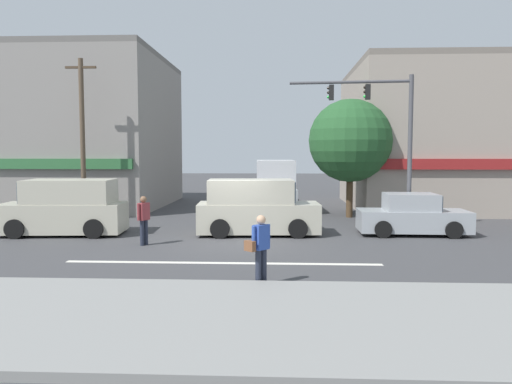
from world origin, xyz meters
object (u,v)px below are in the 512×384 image
object	(u,v)px
utility_pole_near_left	(83,137)
box_truck_crossing_center	(275,189)
pedestrian_mid_crossing	(144,217)
street_tree	(350,141)
traffic_light_mast	(385,126)
van_parked_curbside	(65,209)
pedestrian_foreground_with_bag	(260,246)
van_crossing_rightbound	(256,208)
sedan_waiting_far	(412,216)

from	to	relation	value
utility_pole_near_left	box_truck_crossing_center	world-z (taller)	utility_pole_near_left
box_truck_crossing_center	utility_pole_near_left	bearing A→B (deg)	-155.72
pedestrian_mid_crossing	street_tree	bearing A→B (deg)	44.43
traffic_light_mast	van_parked_curbside	size ratio (longest dim) A/B	1.31
pedestrian_foreground_with_bag	street_tree	bearing A→B (deg)	73.32
van_parked_curbside	pedestrian_mid_crossing	size ratio (longest dim) A/B	2.83
box_truck_crossing_center	van_parked_curbside	xyz separation A→B (m)	(-7.91, -7.75, -0.25)
traffic_light_mast	pedestrian_foreground_with_bag	size ratio (longest dim) A/B	3.71
street_tree	traffic_light_mast	world-z (taller)	traffic_light_mast
box_truck_crossing_center	pedestrian_foreground_with_bag	bearing A→B (deg)	-90.73
van_crossing_rightbound	pedestrian_mid_crossing	world-z (taller)	van_crossing_rightbound
street_tree	van_crossing_rightbound	bearing A→B (deg)	-128.57
street_tree	utility_pole_near_left	xyz separation A→B (m)	(-12.35, -1.96, 0.12)
street_tree	van_crossing_rightbound	xyz separation A→B (m)	(-4.29, -5.38, -2.70)
pedestrian_foreground_with_bag	pedestrian_mid_crossing	size ratio (longest dim) A/B	1.00
box_truck_crossing_center	van_parked_curbside	size ratio (longest dim) A/B	1.21
van_crossing_rightbound	street_tree	bearing A→B (deg)	51.43
traffic_light_mast	box_truck_crossing_center	bearing A→B (deg)	126.48
pedestrian_foreground_with_bag	pedestrian_mid_crossing	world-z (taller)	same
van_parked_curbside	pedestrian_foreground_with_bag	bearing A→B (deg)	-42.25
traffic_light_mast	pedestrian_mid_crossing	size ratio (longest dim) A/B	3.71
sedan_waiting_far	pedestrian_foreground_with_bag	xyz separation A→B (m)	(-5.52, -7.65, 0.24)
van_parked_curbside	van_crossing_rightbound	bearing A→B (deg)	3.19
traffic_light_mast	van_crossing_rightbound	bearing A→B (deg)	-165.52
street_tree	sedan_waiting_far	xyz separation A→B (m)	(1.68, -5.15, -3.00)
utility_pole_near_left	box_truck_crossing_center	size ratio (longest dim) A/B	1.29
street_tree	van_parked_curbside	size ratio (longest dim) A/B	1.21
utility_pole_near_left	pedestrian_foreground_with_bag	size ratio (longest dim) A/B	4.41
box_truck_crossing_center	pedestrian_mid_crossing	world-z (taller)	box_truck_crossing_center
van_crossing_rightbound	pedestrian_foreground_with_bag	xyz separation A→B (m)	(0.46, -7.42, -0.05)
traffic_light_mast	van_parked_curbside	bearing A→B (deg)	-172.07
van_crossing_rightbound	van_parked_curbside	xyz separation A→B (m)	(-7.27, -0.40, 0.00)
van_parked_curbside	pedestrian_foreground_with_bag	distance (m)	10.43
sedan_waiting_far	pedestrian_mid_crossing	bearing A→B (deg)	-164.55
sedan_waiting_far	van_parked_curbside	xyz separation A→B (m)	(-13.24, -0.64, 0.29)
street_tree	box_truck_crossing_center	world-z (taller)	street_tree
traffic_light_mast	pedestrian_foreground_with_bag	world-z (taller)	traffic_light_mast
traffic_light_mast	van_parked_curbside	xyz separation A→B (m)	(-12.37, -1.72, -3.17)
pedestrian_mid_crossing	box_truck_crossing_center	bearing A→B (deg)	66.15
utility_pole_near_left	van_parked_curbside	bearing A→B (deg)	-78.28
box_truck_crossing_center	sedan_waiting_far	distance (m)	8.90
van_crossing_rightbound	van_parked_curbside	bearing A→B (deg)	-176.81
van_parked_curbside	pedestrian_foreground_with_bag	xyz separation A→B (m)	(7.72, -7.01, -0.05)
box_truck_crossing_center	pedestrian_mid_crossing	size ratio (longest dim) A/B	3.41
van_crossing_rightbound	pedestrian_foreground_with_bag	world-z (taller)	van_crossing_rightbound
traffic_light_mast	sedan_waiting_far	distance (m)	3.73
traffic_light_mast	van_crossing_rightbound	xyz separation A→B (m)	(-5.10, -1.32, -3.17)
utility_pole_near_left	traffic_light_mast	bearing A→B (deg)	-9.07
sedan_waiting_far	van_parked_curbside	size ratio (longest dim) A/B	0.87
utility_pole_near_left	box_truck_crossing_center	bearing A→B (deg)	24.28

